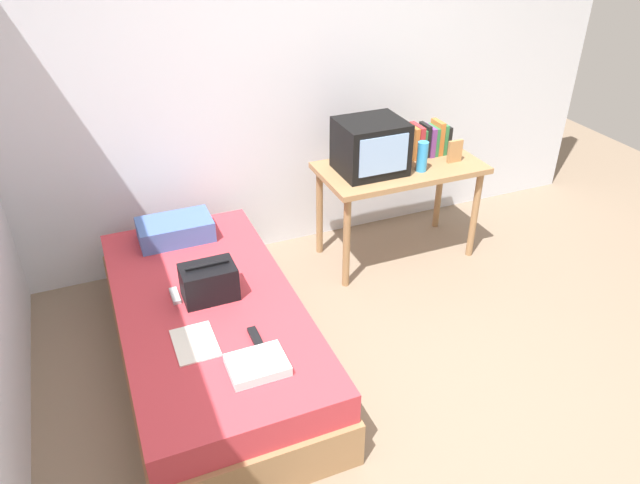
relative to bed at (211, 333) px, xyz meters
The scene contains 14 objects.
ground_plane 1.25m from the bed, 40.52° to the right, with size 8.00×8.00×0.00m, color #84705B.
wall_back 1.86m from the bed, 52.08° to the left, with size 5.20×0.10×2.60m, color silver.
bed is the anchor object (origin of this frame).
desk 1.76m from the bed, 22.70° to the left, with size 1.16×0.60×0.73m.
tv 1.64m from the bed, 26.41° to the left, with size 0.44×0.39×0.36m.
water_bottle 1.85m from the bed, 17.52° to the left, with size 0.07×0.07×0.21m, color #3399DB.
book_row 2.09m from the bed, 22.26° to the left, with size 0.31×0.17×0.25m.
picture_frame 2.12m from the bed, 16.11° to the left, with size 0.11×0.02×0.16m, color #B27F4C.
pillow 0.80m from the bed, 91.98° to the left, with size 0.47×0.28×0.14m, color #4766AD.
handbag 0.33m from the bed, 49.80° to the left, with size 0.30×0.20×0.22m.
magazine 0.42m from the bed, 113.17° to the right, with size 0.21×0.29×0.01m, color white.
remote_dark 0.50m from the bed, 69.32° to the right, with size 0.04×0.16×0.02m, color black.
remote_silver 0.31m from the bed, 146.29° to the left, with size 0.04×0.14×0.02m, color #B7B7BC.
folded_towel 0.68m from the bed, 80.91° to the right, with size 0.28×0.22×0.05m, color white.
Camera 1 is at (-1.37, -1.90, 2.47)m, focal length 33.47 mm.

